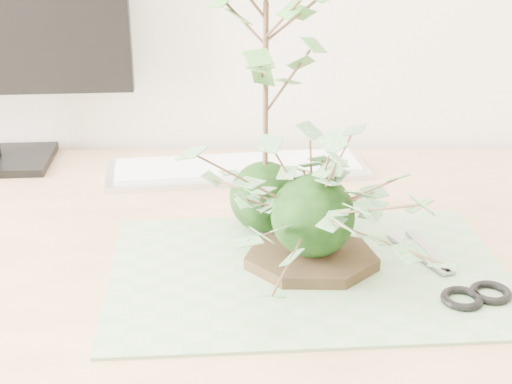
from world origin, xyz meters
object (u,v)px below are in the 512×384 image
Objects in this scene: desk at (270,289)px; keyboard at (238,168)px; ivy_kokedama at (314,179)px; maple_kokedama at (266,22)px.

desk is 0.25m from keyboard.
keyboard is (-0.10, 0.33, -0.11)m from ivy_kokedama.
desk is at bearing 117.24° from ivy_kokedama.
desk is 0.37m from maple_kokedama.
maple_kokedama is (-0.06, 0.11, 0.17)m from ivy_kokedama.
maple_kokedama is at bearing -86.70° from keyboard.
desk is 3.58× the size of keyboard.
keyboard is at bearing 106.88° from ivy_kokedama.
ivy_kokedama is at bearing -62.76° from desk.
ivy_kokedama is (0.05, -0.10, 0.21)m from desk.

